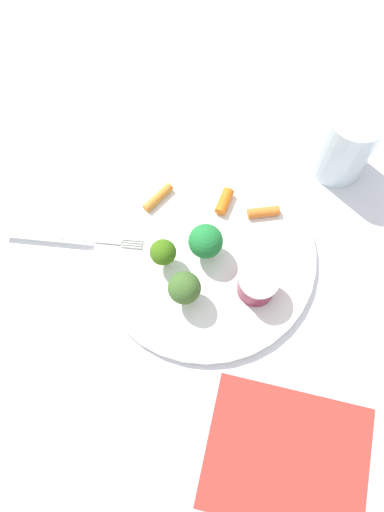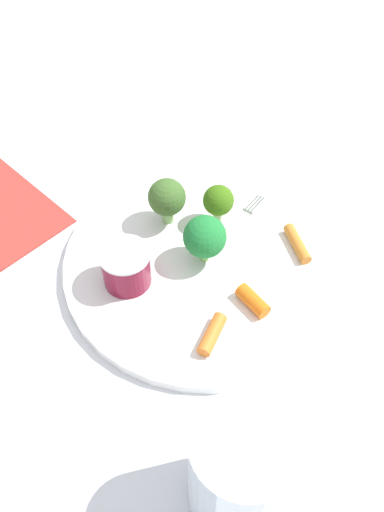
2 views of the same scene
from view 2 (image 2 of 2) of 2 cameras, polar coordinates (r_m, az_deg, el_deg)
ground_plane at (r=0.59m, az=1.24°, el=-0.98°), size 2.40×2.40×0.00m
plate at (r=0.59m, az=1.25°, el=-0.62°), size 0.29×0.29×0.01m
sauce_cup at (r=0.55m, az=-6.75°, el=-1.13°), size 0.05×0.05×0.04m
broccoli_floret_0 at (r=0.56m, az=1.57°, el=2.08°), size 0.04×0.04×0.06m
broccoli_floret_1 at (r=0.59m, az=2.71°, el=5.64°), size 0.03×0.03×0.05m
broccoli_floret_2 at (r=0.59m, az=-2.58°, el=5.94°), size 0.04×0.04×0.06m
carrot_stick_0 at (r=0.54m, az=6.24°, el=-4.56°), size 0.02×0.04×0.02m
carrot_stick_1 at (r=0.60m, az=10.72°, el=1.26°), size 0.02×0.05×0.01m
carrot_stick_2 at (r=0.52m, az=2.07°, el=-8.00°), size 0.04×0.04×0.01m
fork at (r=0.69m, az=9.95°, el=8.95°), size 0.17×0.10×0.00m
drinking_glass at (r=0.43m, az=4.94°, el=-21.13°), size 0.08×0.08×0.11m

